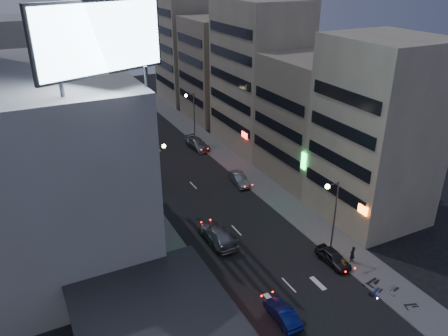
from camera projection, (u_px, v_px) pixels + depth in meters
ground at (316, 314)px, 36.15m from camera, size 180.00×180.00×0.00m
sidewalk_left at (125, 185)px, 57.13m from camera, size 4.00×120.00×0.12m
sidewalk_right at (233, 162)px, 63.65m from camera, size 4.00×120.00×0.12m
white_building at (51, 164)px, 41.58m from camera, size 14.00×24.00×18.00m
shophouse_near at (377, 132)px, 46.52m from camera, size 10.00×11.00×20.00m
shophouse_mid at (313, 119)px, 56.88m from camera, size 11.00×12.00×16.00m
shophouse_far at (259, 76)px, 65.92m from camera, size 10.00×14.00×22.00m
far_left_a at (38, 91)px, 61.99m from camera, size 11.00×10.00×20.00m
far_left_b at (30, 87)px, 73.36m from camera, size 12.00×10.00×15.00m
far_right_a at (218, 69)px, 79.10m from camera, size 11.00×12.00×18.00m
far_right_b at (191, 41)px, 89.36m from camera, size 12.00×12.00×24.00m
billboard at (101, 39)px, 29.74m from camera, size 9.52×3.75×6.20m
street_lamp_right_near at (332, 209)px, 41.14m from camera, size 1.60×0.44×8.02m
street_lamp_left at (158, 168)px, 49.26m from camera, size 1.60×0.44×8.02m
street_lamp_right_far at (192, 111)px, 68.64m from camera, size 1.60×0.44×8.02m
parked_car_right_near at (333, 257)px, 42.00m from camera, size 1.77×4.08×1.37m
parked_car_right_mid at (239, 179)px, 57.30m from camera, size 2.10×4.51×1.43m
parked_car_left at (144, 178)px, 57.46m from camera, size 2.93×5.77×1.56m
parked_car_right_far at (197, 144)px, 68.34m from camera, size 2.62×5.52×1.56m
road_car_blue at (282, 313)px, 35.28m from camera, size 1.54×4.09×1.33m
road_car_silver at (218, 235)px, 45.23m from camera, size 2.43×5.81×1.68m
person at (352, 254)px, 41.95m from camera, size 0.69×0.51×1.72m
scooter_black_a at (417, 298)px, 36.89m from camera, size 1.11×1.81×1.05m
scooter_silver_a at (395, 280)px, 38.91m from camera, size 1.08×2.10×1.22m
scooter_blue at (379, 282)px, 38.72m from camera, size 1.17×1.91×1.11m
scooter_black_b at (376, 272)px, 39.88m from camera, size 1.06×2.13×1.25m
scooter_silver_b at (375, 276)px, 39.62m from camera, size 0.97×1.71×0.99m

